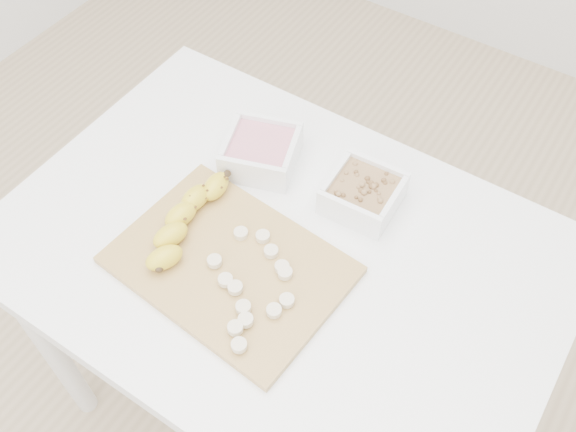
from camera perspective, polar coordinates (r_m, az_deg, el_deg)
The scene contains 7 objects.
ground at distance 1.82m, azimuth -0.54°, elevation -16.31°, with size 3.50×3.50×0.00m, color #C6AD89.
table at distance 1.23m, azimuth -0.77°, elevation -5.34°, with size 1.00×0.70×0.75m.
bowl_yogurt at distance 1.25m, azimuth -2.41°, elevation 5.79°, with size 0.17×0.17×0.06m.
bowl_granola at distance 1.19m, azimuth 6.70°, elevation 2.03°, with size 0.13×0.13×0.06m.
cutting_board at distance 1.12m, azimuth -5.19°, elevation -4.34°, with size 0.39×0.28×0.01m, color tan.
banana at distance 1.15m, azimuth -9.10°, elevation -0.46°, with size 0.06×0.23×0.04m, color gold, non-canonical shape.
banana_slices at distance 1.08m, azimuth -3.12°, elevation -6.11°, with size 0.17×0.22×0.02m.
Camera 1 is at (0.37, -0.53, 1.70)m, focal length 40.00 mm.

